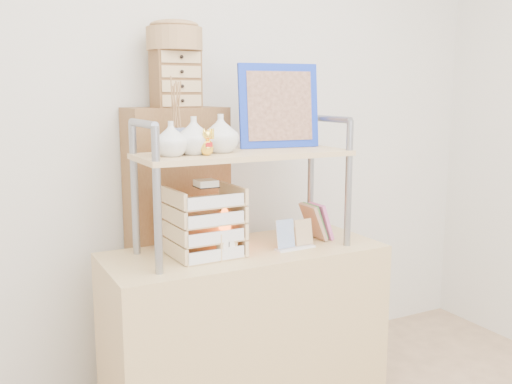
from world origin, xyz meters
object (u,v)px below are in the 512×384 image
(desk, at_px, (245,331))
(letter_tray, at_px, (206,226))
(salt_lamp, at_px, (231,225))
(cabinet, at_px, (178,250))

(desk, height_order, letter_tray, letter_tray)
(letter_tray, xyz_separation_m, salt_lamp, (0.15, 0.08, -0.03))
(letter_tray, bearing_deg, desk, 5.10)
(letter_tray, relative_size, salt_lamp, 1.63)
(cabinet, bearing_deg, letter_tray, -94.00)
(letter_tray, distance_m, salt_lamp, 0.17)
(desk, distance_m, letter_tray, 0.54)
(salt_lamp, bearing_deg, cabinet, 114.52)
(cabinet, distance_m, letter_tray, 0.44)
(desk, bearing_deg, salt_lamp, 115.64)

